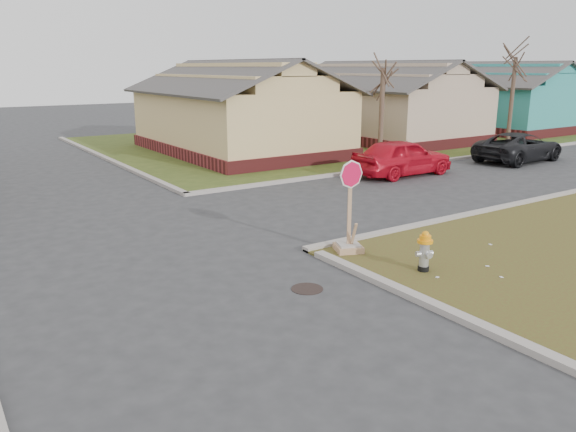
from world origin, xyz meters
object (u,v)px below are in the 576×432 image
fire_hydrant (425,249)px  dark_pickup (519,147)px  red_sedan (402,157)px  stop_sign (349,232)px

fire_hydrant → dark_pickup: (14.71, 7.88, 0.13)m
fire_hydrant → red_sedan: red_sedan is taller
dark_pickup → red_sedan: bearing=82.7°
red_sedan → dark_pickup: bearing=-93.6°
fire_hydrant → stop_sign: size_ratio=0.41×
red_sedan → dark_pickup: red_sedan is taller
fire_hydrant → stop_sign: (-0.49, 1.92, -0.01)m
stop_sign → dark_pickup: stop_sign is taller
stop_sign → dark_pickup: 16.32m
fire_hydrant → red_sedan: (7.64, 8.35, 0.22)m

